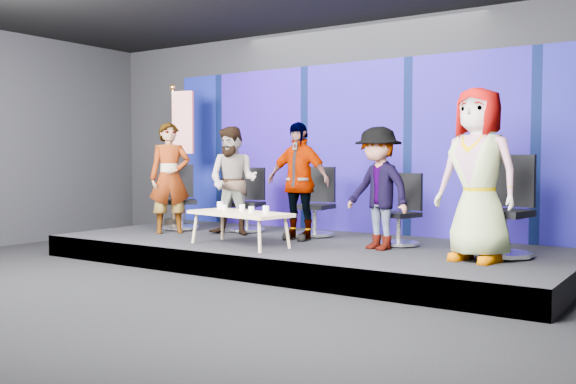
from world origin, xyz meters
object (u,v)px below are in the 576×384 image
coffee_table (239,215)px  mug_e (266,210)px  panelist_e (478,175)px  mug_d (251,210)px  panelist_a (170,178)px  chair_c (317,213)px  panelist_d (378,188)px  mug_a (220,206)px  mug_b (224,208)px  chair_a (181,208)px  chair_b (248,211)px  chair_e (506,223)px  panelist_b (233,181)px  chair_d (401,222)px  mug_c (242,208)px  panelist_c (298,181)px  flag_stand (179,151)px

coffee_table → mug_e: mug_e is taller
panelist_e → mug_d: 2.80m
panelist_a → chair_c: panelist_a is taller
panelist_d → mug_a: bearing=-146.5°
panelist_d → mug_b: 2.02m
chair_a → chair_b: (1.07, 0.37, -0.01)m
chair_e → mug_d: 3.06m
panelist_b → mug_d: bearing=-55.0°
chair_d → mug_d: (-1.49, -1.26, 0.18)m
panelist_a → chair_e: bearing=-41.8°
mug_a → mug_e: 0.87m
panelist_b → chair_d: size_ratio=1.70×
chair_b → panelist_e: 3.99m
coffee_table → mug_d: 0.25m
panelist_a → mug_c: bearing=-62.0°
chair_a → chair_d: size_ratio=1.10×
panelist_c → panelist_e: bearing=-12.4°
chair_a → mug_e: (2.39, -0.98, 0.15)m
chair_b → mug_d: bearing=-64.6°
panelist_c → mug_b: bearing=-120.5°
panelist_b → mug_c: 1.18m
chair_b → chair_c: 1.19m
panelist_a → chair_c: 2.30m
chair_a → mug_c: bearing=-72.2°
chair_b → coffee_table: size_ratio=0.65×
panelist_c → panelist_d: (1.34, -0.24, -0.06)m
panelist_d → chair_e: size_ratio=1.29×
chair_b → panelist_c: 1.35m
chair_c → chair_d: chair_c is taller
panelist_b → mug_b: panelist_b is taller
panelist_a → chair_c: (2.05, 0.91, -0.51)m
panelist_c → mug_e: bearing=-84.7°
chair_b → panelist_e: size_ratio=0.52×
chair_c → panelist_c: (0.00, -0.50, 0.49)m
chair_a → mug_d: bearing=-72.2°
chair_e → mug_a: size_ratio=11.12×
chair_d → mug_a: bearing=-135.9°
panelist_d → chair_d: bearing=96.7°
chair_e → panelist_d: bearing=-159.8°
chair_e → panelist_b: bearing=-168.2°
chair_a → mug_b: (1.74, -1.02, 0.14)m
mug_d → flag_stand: flag_stand is taller
chair_b → panelist_d: bearing=-27.8°
mug_b → mug_c: size_ratio=0.94×
coffee_table → flag_stand: size_ratio=0.64×
panelist_b → panelist_d: 2.43m
panelist_e → chair_b: bearing=177.6°
chair_d → chair_e: size_ratio=0.80×
mug_d → flag_stand: size_ratio=0.04×
panelist_d → flag_stand: 4.17m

